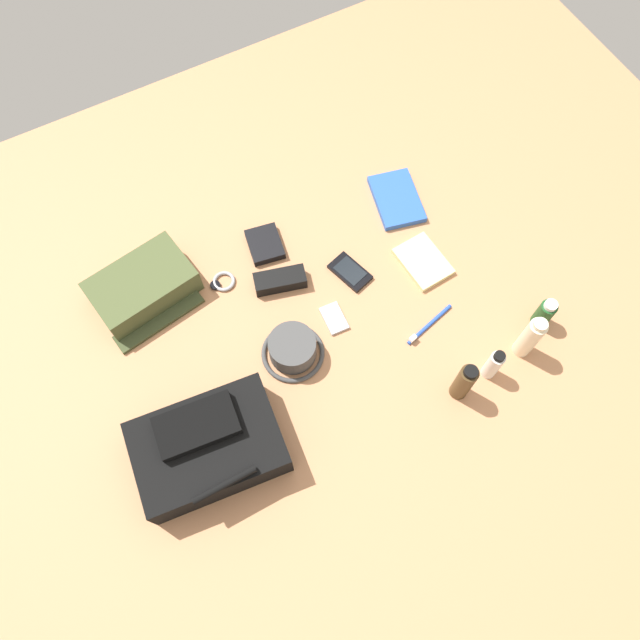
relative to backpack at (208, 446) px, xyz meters
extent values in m
cube|color=#B97C52|center=(-0.39, -0.17, -0.07)|extent=(2.64, 2.02, 0.02)
cube|color=black|center=(0.00, 0.00, 0.00)|extent=(0.36, 0.27, 0.10)
cube|color=black|center=(0.00, -0.04, 0.06)|extent=(0.20, 0.12, 0.03)
cylinder|color=black|center=(0.00, 0.11, 0.06)|extent=(0.15, 0.02, 0.02)
cube|color=#47512D|center=(-0.02, -0.48, -0.01)|extent=(0.29, 0.21, 0.09)
cube|color=#394124|center=(-0.02, -0.39, -0.05)|extent=(0.26, 0.10, 0.01)
cylinder|color=#444444|center=(-0.29, -0.13, -0.02)|extent=(0.12, 0.12, 0.07)
torus|color=#444444|center=(-0.29, -0.13, -0.05)|extent=(0.16, 0.16, 0.01)
cylinder|color=#19471E|center=(-0.91, 0.10, -0.01)|extent=(0.04, 0.04, 0.09)
cylinder|color=silver|center=(-0.91, 0.10, 0.04)|extent=(0.03, 0.03, 0.01)
cylinder|color=beige|center=(-0.82, 0.14, 0.02)|extent=(0.05, 0.05, 0.15)
cylinder|color=beige|center=(-0.82, 0.14, 0.10)|extent=(0.03, 0.03, 0.01)
cylinder|color=white|center=(-0.71, 0.15, 0.00)|extent=(0.04, 0.04, 0.11)
cylinder|color=black|center=(-0.71, 0.15, 0.06)|extent=(0.03, 0.03, 0.01)
cylinder|color=#473319|center=(-0.61, 0.16, 0.02)|extent=(0.04, 0.04, 0.14)
cylinder|color=black|center=(-0.61, 0.16, 0.09)|extent=(0.03, 0.03, 0.01)
cube|color=blue|center=(-0.78, -0.41, -0.05)|extent=(0.16, 0.21, 0.02)
cube|color=white|center=(-0.78, -0.41, -0.05)|extent=(0.15, 0.20, 0.01)
cube|color=black|center=(-0.54, -0.27, -0.05)|extent=(0.10, 0.13, 0.01)
cube|color=black|center=(-0.54, -0.27, -0.04)|extent=(0.07, 0.09, 0.00)
cube|color=#B7B7BC|center=(-0.43, -0.17, -0.05)|extent=(0.06, 0.09, 0.01)
cylinder|color=silver|center=(-0.43, -0.18, -0.05)|extent=(0.03, 0.03, 0.00)
torus|color=#99999E|center=(-0.22, -0.41, -0.05)|extent=(0.06, 0.06, 0.01)
cylinder|color=black|center=(-0.20, -0.41, -0.05)|extent=(0.03, 0.03, 0.01)
cylinder|color=blue|center=(-0.65, -0.03, -0.05)|extent=(0.16, 0.05, 0.01)
cube|color=white|center=(-0.58, -0.01, -0.04)|extent=(0.02, 0.02, 0.01)
cube|color=black|center=(-0.37, -0.46, -0.04)|extent=(0.11, 0.12, 0.02)
cube|color=beige|center=(-0.73, -0.20, -0.05)|extent=(0.12, 0.16, 0.02)
cube|color=black|center=(-0.36, -0.33, -0.04)|extent=(0.15, 0.09, 0.04)
camera|label=1|loc=(-0.08, 0.41, 1.45)|focal=34.62mm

